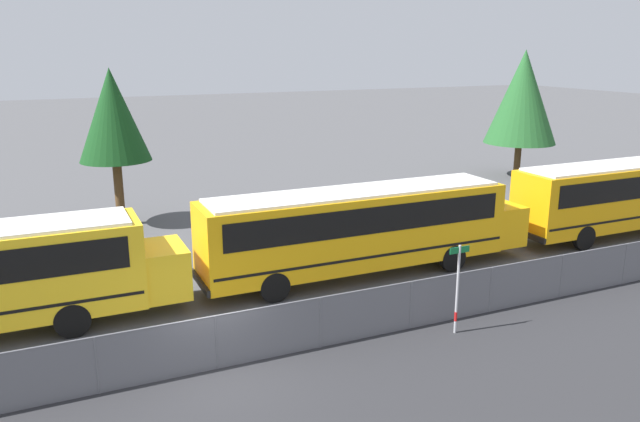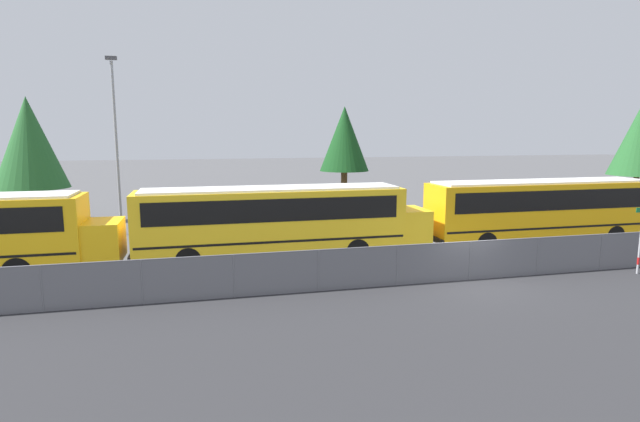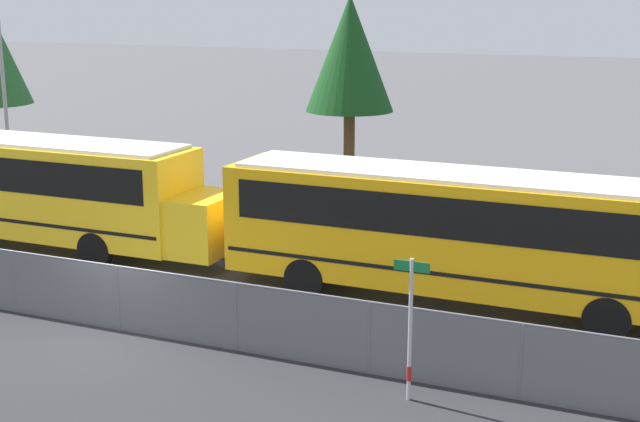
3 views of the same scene
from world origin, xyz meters
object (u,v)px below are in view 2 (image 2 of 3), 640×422
(school_bus_1, at_px, (279,217))
(tree_1, at_px, (640,139))
(tree_0, at_px, (344,139))
(tree_2, at_px, (29,143))
(school_bus_2, at_px, (545,207))
(street_sign, at_px, (640,238))
(light_pole, at_px, (116,141))

(school_bus_1, height_order, tree_1, tree_1)
(school_bus_1, xyz_separation_m, tree_0, (6.35, 11.19, 3.36))
(school_bus_1, relative_size, tree_2, 1.67)
(school_bus_2, xyz_separation_m, street_sign, (0.24, -5.67, -0.52))
(school_bus_1, xyz_separation_m, tree_1, (32.34, 12.36, 3.33))
(tree_0, bearing_deg, school_bus_2, -55.63)
(school_bus_1, xyz_separation_m, tree_2, (-13.99, 13.39, 3.17))
(tree_0, xyz_separation_m, tree_1, (25.99, 1.16, -0.03))
(school_bus_1, relative_size, school_bus_2, 1.00)
(tree_2, bearing_deg, tree_1, -1.28)
(light_pole, height_order, tree_2, light_pole)
(school_bus_1, bearing_deg, street_sign, -21.64)
(tree_0, bearing_deg, school_bus_1, -119.58)
(street_sign, height_order, tree_1, tree_1)
(school_bus_2, bearing_deg, street_sign, -87.55)
(school_bus_2, distance_m, street_sign, 5.70)
(street_sign, height_order, tree_0, tree_0)
(tree_0, distance_m, tree_2, 20.46)
(school_bus_2, relative_size, light_pole, 1.35)
(light_pole, distance_m, tree_2, 8.00)
(tree_1, xyz_separation_m, tree_2, (-46.33, 1.04, -0.16))
(school_bus_2, relative_size, street_sign, 4.75)
(tree_1, bearing_deg, tree_2, 178.72)
(street_sign, height_order, light_pole, light_pole)
(tree_1, bearing_deg, street_sign, -135.16)
(light_pole, relative_size, tree_2, 1.23)
(street_sign, distance_m, light_pole, 26.42)
(school_bus_1, bearing_deg, school_bus_2, 0.09)
(school_bus_2, bearing_deg, tree_1, 33.91)
(street_sign, relative_size, tree_2, 0.35)
(school_bus_1, height_order, street_sign, school_bus_1)
(tree_1, relative_size, tree_2, 1.04)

